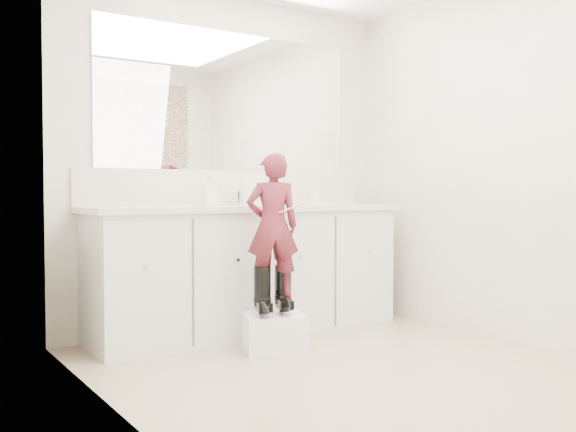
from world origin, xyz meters
TOP-DOWN VIEW (x-y plane):
  - floor at (0.00, 0.00)m, footprint 3.00×3.00m
  - wall_back at (0.00, 1.50)m, footprint 2.60×0.00m
  - wall_left at (-1.30, 0.00)m, footprint 0.00×3.00m
  - wall_right at (1.30, 0.00)m, footprint 0.00×3.00m
  - vanity_cabinet at (0.00, 1.23)m, footprint 2.20×0.55m
  - countertop at (0.00, 1.21)m, footprint 2.28×0.58m
  - backsplash at (0.00, 1.49)m, footprint 2.28×0.03m
  - mirror at (0.00, 1.49)m, footprint 2.00×0.02m
  - faucet at (0.00, 1.38)m, footprint 0.08×0.08m
  - cup at (0.52, 1.16)m, footprint 0.12×0.12m
  - soap_bottle at (-0.30, 1.23)m, footprint 0.09×0.09m
  - step_stool at (-0.14, 0.66)m, footprint 0.44×0.41m
  - boot_left at (-0.21, 0.68)m, footprint 0.17×0.23m
  - boot_right at (-0.06, 0.68)m, footprint 0.17×0.23m
  - toddler at (-0.14, 0.68)m, footprint 0.38×0.31m
  - toothbrush at (-0.07, 0.60)m, footprint 0.13×0.06m

SIDE VIEW (x-z plane):
  - floor at x=0.00m, z-range 0.00..0.00m
  - step_stool at x=-0.14m, z-range 0.00..0.23m
  - boot_left at x=-0.21m, z-range 0.23..0.53m
  - boot_right at x=-0.06m, z-range 0.23..0.53m
  - vanity_cabinet at x=0.00m, z-range 0.00..0.85m
  - toddler at x=-0.14m, z-range 0.33..1.22m
  - countertop at x=0.00m, z-range 0.85..0.89m
  - toothbrush at x=-0.07m, z-range 0.85..0.91m
  - faucet at x=0.00m, z-range 0.89..0.99m
  - cup at x=0.52m, z-range 0.89..1.00m
  - soap_bottle at x=-0.30m, z-range 0.89..1.09m
  - backsplash at x=0.00m, z-range 0.89..1.14m
  - wall_back at x=0.00m, z-range -0.10..2.50m
  - wall_left at x=-1.30m, z-range -0.30..2.70m
  - wall_right at x=1.30m, z-range -0.30..2.70m
  - mirror at x=0.00m, z-range 1.14..2.14m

